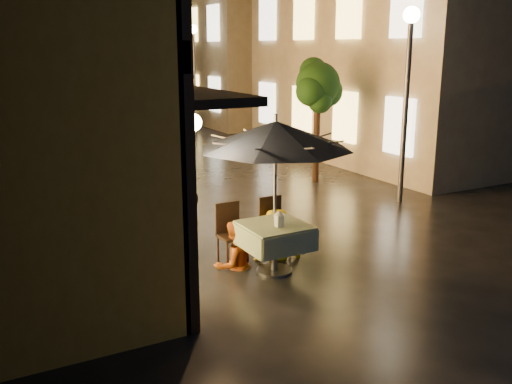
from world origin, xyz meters
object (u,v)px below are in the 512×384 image
streetlamp_near (408,70)px  person_yellow (277,211)px  cafe_table (275,236)px  patio_umbrella (275,135)px  person_orange (233,222)px  bicycle_0 (159,195)px  table_lantern (279,218)px

streetlamp_near → person_yellow: bearing=-158.0°
cafe_table → patio_umbrella: 1.56m
person_orange → streetlamp_near: bearing=-168.9°
person_orange → person_yellow: bearing=174.2°
bicycle_0 → table_lantern: bearing=-166.2°
streetlamp_near → person_yellow: streetlamp_near is taller
bicycle_0 → streetlamp_near: bearing=-100.8°
streetlamp_near → bicycle_0: 5.93m
streetlamp_near → cafe_table: (-4.60, -2.25, -2.33)m
cafe_table → patio_umbrella: bearing=166.0°
cafe_table → patio_umbrella: size_ratio=0.40×
cafe_table → person_orange: size_ratio=0.68×
patio_umbrella → streetlamp_near: bearing=26.1°
cafe_table → person_orange: bearing=131.9°
streetlamp_near → person_orange: 5.78m
table_lantern → bicycle_0: bearing=98.4°
streetlamp_near → cafe_table: bearing=-153.9°
person_orange → bicycle_0: person_orange is taller
streetlamp_near → person_yellow: size_ratio=2.65×
patio_umbrella → table_lantern: size_ratio=9.84×
person_orange → bicycle_0: 3.26m
streetlamp_near → table_lantern: streetlamp_near is taller
person_yellow → bicycle_0: bearing=-56.6°
cafe_table → patio_umbrella: (-0.00, 0.00, 1.56)m
streetlamp_near → table_lantern: size_ratio=16.92×
cafe_table → table_lantern: 0.36m
streetlamp_near → table_lantern: (-4.60, -2.38, -2.00)m
streetlamp_near → patio_umbrella: 5.18m
person_orange → person_yellow: size_ratio=0.92×
streetlamp_near → bicycle_0: streetlamp_near is taller
cafe_table → bicycle_0: bearing=98.7°
patio_umbrella → bicycle_0: patio_umbrella is taller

